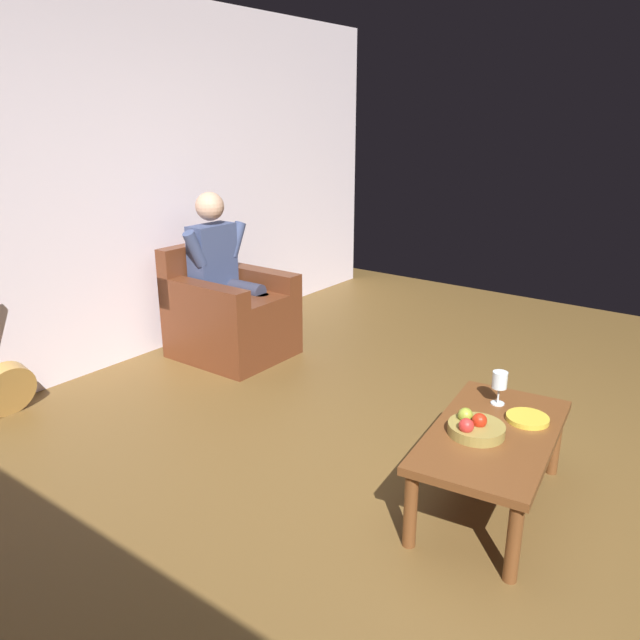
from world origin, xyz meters
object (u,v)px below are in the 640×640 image
at_px(armchair, 229,315).
at_px(fruit_bowl, 475,427).
at_px(person_seated, 223,269).
at_px(wine_glass_near, 500,382).
at_px(decorative_dish, 527,419).
at_px(guitar, 5,383).
at_px(coffee_table, 492,442).

relative_size(armchair, fruit_bowl, 3.29).
bearing_deg(fruit_bowl, person_seated, -108.13).
relative_size(wine_glass_near, fruit_bowl, 0.68).
bearing_deg(decorative_dish, person_seated, -101.30).
bearing_deg(decorative_dish, guitar, -69.53).
distance_m(guitar, fruit_bowl, 2.90).
distance_m(person_seated, decorative_dish, 2.64).
bearing_deg(person_seated, guitar, -12.54).
xyz_separation_m(wine_glass_near, decorative_dish, (0.09, 0.19, -0.11)).
xyz_separation_m(person_seated, decorative_dish, (0.51, 2.58, -0.27)).
distance_m(fruit_bowl, decorative_dish, 0.32).
xyz_separation_m(person_seated, guitar, (1.61, -0.35, -0.48)).
xyz_separation_m(armchair, guitar, (1.61, -0.39, -0.11)).
height_order(armchair, wine_glass_near, armchair).
bearing_deg(person_seated, decorative_dish, 78.34).
distance_m(guitar, wine_glass_near, 3.00).
bearing_deg(guitar, wine_glass_near, 113.40).
bearing_deg(armchair, fruit_bowl, 71.22).
relative_size(person_seated, guitar, 1.31).
height_order(wine_glass_near, decorative_dish, wine_glass_near).
relative_size(person_seated, decorative_dish, 6.23).
distance_m(person_seated, guitar, 1.71).
bearing_deg(person_seated, fruit_bowl, 71.52).
relative_size(armchair, coffee_table, 0.79).
bearing_deg(wine_glass_near, person_seated, -100.02).
distance_m(person_seated, fruit_bowl, 2.56).
distance_m(armchair, wine_glass_near, 2.39).
distance_m(armchair, person_seated, 0.37).
bearing_deg(wine_glass_near, decorative_dish, 63.61).
bearing_deg(guitar, coffee_table, 107.56).
height_order(coffee_table, wine_glass_near, wine_glass_near).
xyz_separation_m(armchair, decorative_dish, (0.51, 2.53, 0.10)).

